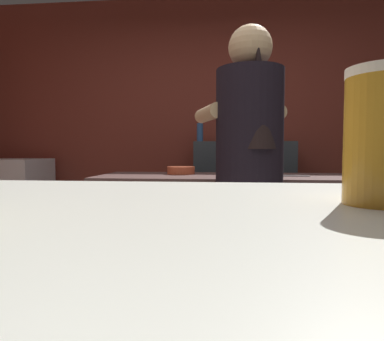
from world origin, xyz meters
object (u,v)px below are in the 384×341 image
mixing_bowl (181,170)px  pint_glass_near (381,137)px  bottle_soy (200,131)px  bottle_hot_sauce (255,134)px  chefs_knife (290,176)px  mini_fridge (12,209)px  knife_block (370,159)px  bartender (250,169)px

mixing_bowl → pint_glass_near: size_ratio=1.27×
mixing_bowl → bottle_soy: size_ratio=0.72×
bottle_hot_sauce → chefs_knife: bearing=-85.3°
mini_fridge → chefs_knife: (2.55, -1.03, 0.43)m
knife_block → bottle_hot_sauce: bearing=118.3°
mini_fridge → chefs_knife: 2.78m
bottle_hot_sauce → knife_block: bearing=-61.7°
pint_glass_near → mixing_bowl: bearing=103.9°
knife_block → bottle_hot_sauce: (-0.62, 1.15, 0.22)m
bartender → bottle_soy: size_ratio=6.56×
pint_glass_near → bottle_soy: bottle_soy is taller
knife_block → bottle_soy: (-1.17, 1.09, 0.25)m
mini_fridge → knife_block: (3.07, -0.93, 0.53)m
mixing_bowl → chefs_knife: bearing=-11.3°
chefs_knife → pint_glass_near: 1.77m
knife_block → mixing_bowl: bearing=178.1°
mini_fridge → bottle_hot_sauce: size_ratio=5.37×
bottle_hot_sauce → mixing_bowl: bearing=-118.3°
bartender → bottle_hot_sauce: size_ratio=9.13×
bartender → bottle_hot_sauce: bearing=-24.5°
pint_glass_near → bottle_hot_sauce: (0.13, 3.00, 0.15)m
mixing_bowl → bottle_soy: bottle_soy is taller
mixing_bowl → bottle_soy: bearing=87.2°
bottle_soy → mini_fridge: bearing=-175.3°
mixing_bowl → bottle_hot_sauce: bearing=61.7°
mixing_bowl → chefs_knife: size_ratio=0.79×
bartender → knife_block: 0.94m
mixing_bowl → bottle_hot_sauce: bottle_hot_sauce is taller
bartender → bottle_hot_sauce: (0.17, 1.66, 0.26)m
pint_glass_near → knife_block: bearing=67.8°
knife_block → pint_glass_near: bearing=-112.2°
mini_fridge → bottle_hot_sauce: bottle_hot_sauce is taller
mixing_bowl → knife_block: bearing=-1.9°
knife_block → mixing_bowl: knife_block is taller
mini_fridge → bartender: (2.27, -1.44, 0.49)m
chefs_knife → bottle_soy: (-0.65, 1.19, 0.35)m
pint_glass_near → chefs_knife: bearing=82.3°
bartender → knife_block: (0.80, 0.50, 0.04)m
mixing_bowl → bartender: bearing=-52.2°
bartender → knife_block: bartender is taller
bartender → chefs_knife: bearing=-52.9°
chefs_knife → pint_glass_near: size_ratio=1.62×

